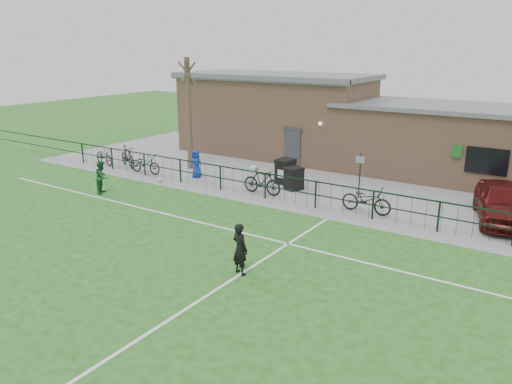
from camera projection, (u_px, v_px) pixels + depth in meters
The scene contains 21 objects.
ground at pixel (165, 272), 15.11m from camera, with size 90.00×90.00×0.00m, color #1C5519.
paving_strip at pixel (346, 177), 25.90m from camera, with size 34.00×13.00×0.02m, color gray.
pitch_line_touch at pixel (292, 206), 21.34m from camera, with size 28.00×0.10×0.01m, color white.
pitch_line_mid at pixel (241, 232), 18.31m from camera, with size 28.00×0.10×0.01m, color white.
pitch_line_perp at pixel (217, 289), 14.05m from camera, with size 0.10×16.00×0.01m, color white.
perimeter_fence at pixel (295, 191), 21.33m from camera, with size 28.00×0.10×1.20m, color black.
bare_tree at pixel (189, 115), 26.89m from camera, with size 0.30×0.30×6.00m, color #493A2C.
wheelie_bin_left at pixel (285, 172), 24.59m from camera, with size 0.74×0.84×1.13m, color black.
wheelie_bin_right at pixel (294, 179), 23.50m from camera, with size 0.66×0.75×0.99m, color black.
sign_post at pixel (360, 176), 22.09m from camera, with size 0.06×0.06×2.00m, color black.
car_maroon at pixel (503, 202), 19.20m from camera, with size 1.83×4.54×1.55m, color #480D0C.
bicycle_a at pixel (104, 156), 28.48m from camera, with size 0.65×1.86×0.98m, color black.
bicycle_b at pixel (127, 156), 27.85m from camera, with size 0.56×1.99×1.19m, color black.
bicycle_c at pixel (145, 164), 26.51m from camera, with size 0.69×1.99×1.05m, color black.
bicycle_d at pixel (262, 182), 22.78m from camera, with size 0.55×1.96×1.18m, color black.
bicycle_e at pixel (366, 200), 20.24m from camera, with size 0.73×2.10×1.10m, color black.
spectator_child at pixel (196, 164), 25.63m from camera, with size 0.70×0.45×1.42m, color #1233AB.
goalkeeper_kick at pixel (240, 246), 14.86m from camera, with size 1.76×3.05×2.65m.
outfield_player at pixel (102, 177), 22.97m from camera, with size 0.74×0.57×1.52m, color #175329.
ball_ground at pixel (160, 180), 24.86m from camera, with size 0.24×0.24×0.24m, color silver.
clubhouse at pixel (355, 126), 28.13m from camera, with size 24.25×5.40×4.96m.
Camera 1 is at (9.92, -9.98, 6.62)m, focal length 35.00 mm.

